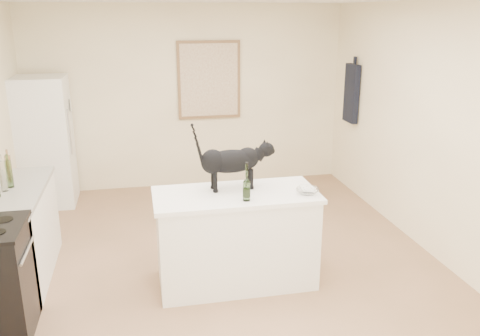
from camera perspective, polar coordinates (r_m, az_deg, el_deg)
name	(u,v)px	position (r m, az deg, el deg)	size (l,w,h in m)	color
floor	(222,272)	(5.08, -2.04, -11.74)	(5.50, 5.50, 0.00)	#9D7153
wall_back	(188,98)	(7.26, -5.91, 7.98)	(4.50, 4.50, 0.00)	#FFF3C5
wall_front	(335,315)	(2.14, 10.84, -16.18)	(4.50, 4.50, 0.00)	#FFF3C5
wall_right	(441,134)	(5.43, 21.94, 3.63)	(5.50, 5.50, 0.00)	#FFF3C5
island_base	(236,240)	(4.73, -0.47, -8.23)	(1.44, 0.67, 0.86)	white
island_top	(236,195)	(4.55, -0.49, -3.11)	(1.50, 0.70, 0.04)	white
left_cabinets	(15,237)	(5.25, -24.36, -7.18)	(0.60, 1.40, 0.86)	white
left_countertop	(8,192)	(5.09, -24.98, -2.55)	(0.62, 1.44, 0.04)	gray
fridge	(44,142)	(7.03, -21.45, 2.80)	(0.68, 0.68, 1.70)	white
artwork_frame	(209,80)	(7.24, -3.55, 10.00)	(0.90, 0.03, 1.10)	brown
artwork_canvas	(209,80)	(7.22, -3.53, 9.99)	(0.82, 0.00, 1.02)	beige
hanging_garment	(352,93)	(7.15, 12.63, 8.32)	(0.08, 0.34, 0.80)	black
black_cat	(231,164)	(4.58, -1.05, 0.43)	(0.68, 0.21, 0.48)	black
wine_bottle	(247,184)	(4.31, 0.75, -1.85)	(0.06, 0.06, 0.30)	#355F26
glass_bowl	(307,191)	(4.55, 7.71, -2.66)	(0.20, 0.20, 0.05)	white
fridge_paper	(69,105)	(7.01, -18.91, 6.81)	(0.00, 0.13, 0.16)	white
counter_bottle_cluster	(4,176)	(5.08, -25.36, -0.78)	(0.12, 0.49, 0.29)	brown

